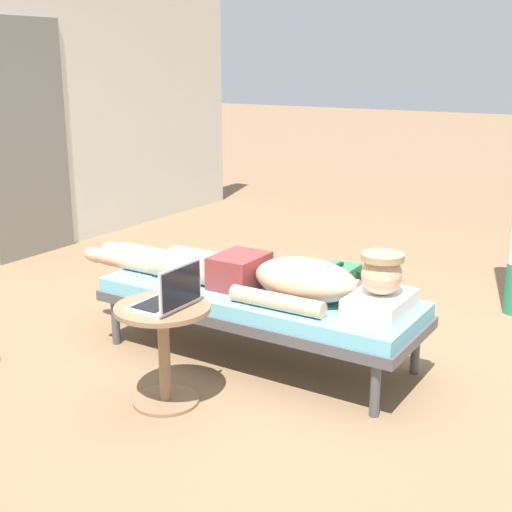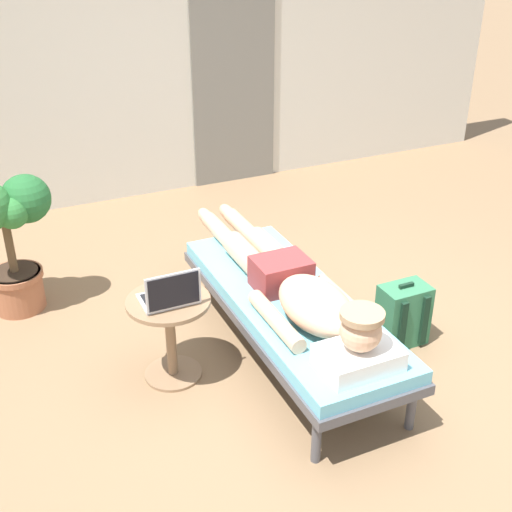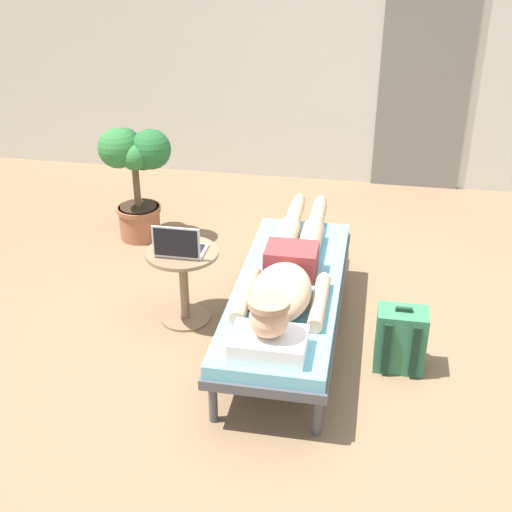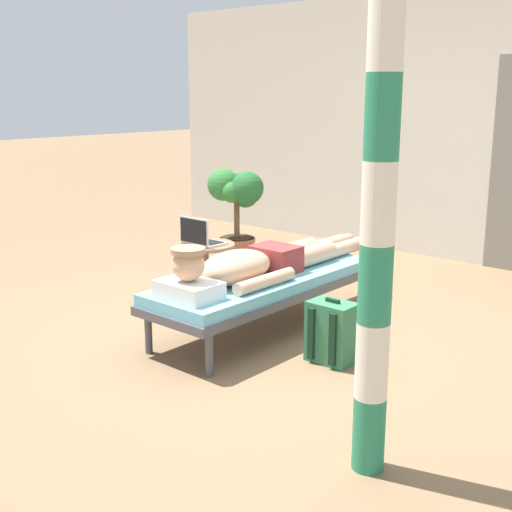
# 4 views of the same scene
# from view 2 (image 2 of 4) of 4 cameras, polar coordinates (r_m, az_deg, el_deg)

# --- Properties ---
(ground_plane) EXTENTS (40.00, 40.00, 0.00)m
(ground_plane) POSITION_cam_2_polar(r_m,az_deg,el_deg) (4.21, 4.83, -8.61)
(ground_plane) COLOR #846647
(house_wall_back) EXTENTS (7.60, 0.20, 2.70)m
(house_wall_back) POSITION_cam_2_polar(r_m,az_deg,el_deg) (6.31, -9.95, 17.06)
(house_wall_back) COLOR beige
(house_wall_back) RESTS_ON ground
(house_door_panel) EXTENTS (0.84, 0.03, 2.04)m
(house_door_panel) POSITION_cam_2_polar(r_m,az_deg,el_deg) (6.54, -1.92, 14.87)
(house_door_panel) COLOR slate
(house_door_panel) RESTS_ON ground
(lounge_chair) EXTENTS (0.67, 1.90, 0.42)m
(lounge_chair) POSITION_cam_2_polar(r_m,az_deg,el_deg) (4.03, 2.91, -4.39)
(lounge_chair) COLOR #4C4C51
(lounge_chair) RESTS_ON ground
(person_reclining) EXTENTS (0.53, 2.17, 0.33)m
(person_reclining) POSITION_cam_2_polar(r_m,az_deg,el_deg) (3.88, 3.46, -2.74)
(person_reclining) COLOR white
(person_reclining) RESTS_ON lounge_chair
(side_table) EXTENTS (0.48, 0.48, 0.52)m
(side_table) POSITION_cam_2_polar(r_m,az_deg,el_deg) (3.88, -7.33, -5.81)
(side_table) COLOR #8C6B4C
(side_table) RESTS_ON ground
(laptop) EXTENTS (0.31, 0.24, 0.23)m
(laptop) POSITION_cam_2_polar(r_m,az_deg,el_deg) (3.72, -7.30, -3.32)
(laptop) COLOR silver
(laptop) RESTS_ON side_table
(backpack) EXTENTS (0.30, 0.26, 0.42)m
(backpack) POSITION_cam_2_polar(r_m,az_deg,el_deg) (4.33, 12.34, -4.90)
(backpack) COLOR #33724C
(backpack) RESTS_ON ground
(potted_plant) EXTENTS (0.56, 0.50, 0.97)m
(potted_plant) POSITION_cam_2_polar(r_m,az_deg,el_deg) (4.67, -20.33, 2.28)
(potted_plant) COLOR #9E5B3D
(potted_plant) RESTS_ON ground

